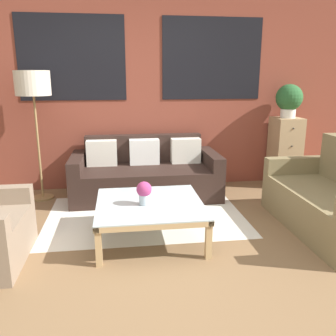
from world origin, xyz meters
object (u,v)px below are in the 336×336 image
(drawer_cabinet, at_px, (285,152))
(flower_vase, at_px, (144,192))
(potted_plant, at_px, (289,99))
(couch_dark, at_px, (146,175))
(coffee_table, at_px, (150,207))
(settee_vintage, at_px, (336,202))
(floor_lamp, at_px, (33,88))

(drawer_cabinet, relative_size, flower_vase, 4.37)
(potted_plant, relative_size, flower_vase, 2.06)
(couch_dark, distance_m, drawer_cabinet, 2.07)
(coffee_table, height_order, flower_vase, flower_vase)
(settee_vintage, height_order, coffee_table, settee_vintage)
(flower_vase, bearing_deg, drawer_cabinet, 36.13)
(settee_vintage, bearing_deg, flower_vase, 179.28)
(settee_vintage, height_order, drawer_cabinet, drawer_cabinet)
(floor_lamp, relative_size, potted_plant, 3.50)
(coffee_table, bearing_deg, settee_vintage, -2.21)
(coffee_table, bearing_deg, floor_lamp, 133.06)
(coffee_table, bearing_deg, potted_plant, 35.97)
(drawer_cabinet, bearing_deg, flower_vase, -143.87)
(coffee_table, height_order, floor_lamp, floor_lamp)
(couch_dark, bearing_deg, flower_vase, -94.84)
(couch_dark, xyz_separation_m, floor_lamp, (-1.36, 0.06, 1.14))
(drawer_cabinet, xyz_separation_m, flower_vase, (-2.17, -1.58, 0.01))
(couch_dark, height_order, settee_vintage, settee_vintage)
(settee_vintage, xyz_separation_m, coffee_table, (-1.92, 0.07, 0.02))
(coffee_table, relative_size, drawer_cabinet, 1.03)
(coffee_table, height_order, potted_plant, potted_plant)
(couch_dark, height_order, floor_lamp, floor_lamp)
(floor_lamp, height_order, potted_plant, floor_lamp)
(settee_vintage, xyz_separation_m, floor_lamp, (-3.21, 1.46, 1.12))
(couch_dark, relative_size, coffee_table, 1.88)
(drawer_cabinet, bearing_deg, floor_lamp, -177.61)
(coffee_table, distance_m, floor_lamp, 2.20)
(settee_vintage, distance_m, potted_plant, 1.87)
(potted_plant, bearing_deg, drawer_cabinet, -90.00)
(potted_plant, distance_m, flower_vase, 2.79)
(potted_plant, bearing_deg, floor_lamp, -177.61)
(settee_vintage, height_order, potted_plant, potted_plant)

